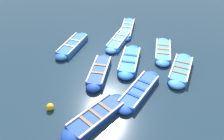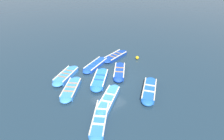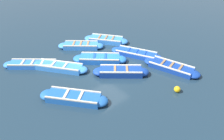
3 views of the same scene
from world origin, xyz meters
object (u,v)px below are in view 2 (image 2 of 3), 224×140
(boat_outer_right, at_px, (100,118))
(buoy_orange_near, at_px, (137,58))
(boat_centre, at_px, (71,89))
(boat_end_of_row, at_px, (119,72))
(boat_near_quay, at_px, (100,79))
(boat_alongside, at_px, (116,56))
(boat_inner_gap, at_px, (66,75))
(boat_tucked, at_px, (108,100))
(boat_broadside, at_px, (149,90))
(boat_bow_out, at_px, (96,65))

(boat_outer_right, relative_size, buoy_orange_near, 9.34)
(boat_centre, height_order, boat_end_of_row, boat_end_of_row)
(boat_centre, relative_size, buoy_orange_near, 8.72)
(boat_near_quay, distance_m, boat_alongside, 4.73)
(boat_near_quay, relative_size, boat_centre, 1.05)
(boat_outer_right, bearing_deg, boat_alongside, 45.19)
(boat_inner_gap, distance_m, boat_tucked, 4.97)
(boat_inner_gap, height_order, boat_alongside, boat_inner_gap)
(boat_end_of_row, xyz_separation_m, boat_alongside, (1.78, 2.78, -0.03))
(boat_centre, relative_size, boat_outer_right, 0.93)
(boat_centre, distance_m, boat_inner_gap, 2.14)
(boat_inner_gap, distance_m, buoy_orange_near, 7.54)
(boat_tucked, relative_size, boat_outer_right, 1.08)
(boat_end_of_row, bearing_deg, boat_broadside, -89.04)
(boat_centre, distance_m, boat_broadside, 6.06)
(boat_bow_out, distance_m, boat_alongside, 2.75)
(boat_tucked, bearing_deg, boat_centre, 118.55)
(boat_tucked, height_order, boat_bow_out, boat_tucked)
(boat_tucked, distance_m, boat_outer_right, 1.84)
(buoy_orange_near, bearing_deg, boat_near_quay, -169.22)
(boat_inner_gap, relative_size, boat_broadside, 0.99)
(boat_near_quay, height_order, boat_broadside, boat_near_quay)
(boat_near_quay, bearing_deg, boat_tucked, -111.40)
(boat_near_quay, xyz_separation_m, boat_inner_gap, (-2.00, 2.32, -0.01))
(boat_bow_out, bearing_deg, boat_centre, -149.45)
(boat_bow_out, height_order, buoy_orange_near, boat_bow_out)
(boat_alongside, bearing_deg, boat_bow_out, -173.56)
(boat_near_quay, xyz_separation_m, boat_centre, (-2.53, 0.25, -0.02))
(boat_tucked, xyz_separation_m, boat_broadside, (3.16, -1.04, 0.01))
(boat_inner_gap, height_order, boat_outer_right, boat_inner_gap)
(boat_tucked, relative_size, boat_end_of_row, 1.15)
(boat_bow_out, bearing_deg, boat_broadside, -80.37)
(boat_tucked, bearing_deg, buoy_orange_near, 29.18)
(boat_near_quay, bearing_deg, boat_outer_right, -123.97)
(boat_inner_gap, distance_m, boat_alongside, 5.88)
(boat_inner_gap, distance_m, boat_outer_right, 6.00)
(boat_outer_right, xyz_separation_m, boat_end_of_row, (4.57, 3.61, 0.04))
(boat_bow_out, bearing_deg, buoy_orange_near, -17.77)
(boat_alongside, distance_m, buoy_orange_near, 2.30)
(boat_end_of_row, height_order, buoy_orange_near, boat_end_of_row)
(boat_centre, height_order, buoy_orange_near, boat_centre)
(boat_near_quay, height_order, boat_alongside, boat_near_quay)
(boat_alongside, bearing_deg, boat_outer_right, -134.81)
(boat_inner_gap, relative_size, boat_end_of_row, 1.11)
(boat_broadside, bearing_deg, boat_bow_out, 99.63)
(boat_bow_out, bearing_deg, boat_alongside, 6.44)
(boat_outer_right, xyz_separation_m, boat_broadside, (4.63, 0.07, 0.03))
(boat_broadside, bearing_deg, boat_near_quay, 120.95)
(boat_alongside, bearing_deg, boat_end_of_row, -122.60)
(boat_inner_gap, xyz_separation_m, boat_alongside, (5.87, 0.41, -0.01))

